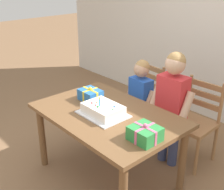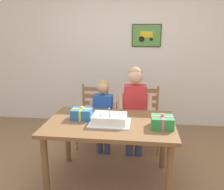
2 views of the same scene
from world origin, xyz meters
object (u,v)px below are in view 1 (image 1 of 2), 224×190
at_px(child_younger, 140,96).
at_px(dining_table, 107,122).
at_px(chair_left, 142,100).
at_px(gift_box_beside_cake, 145,134).
at_px(chair_right, 195,122).
at_px(gift_box_red_large, 90,95).
at_px(child_older, 172,99).
at_px(birthday_cake, 103,110).

bearing_deg(child_younger, dining_table, -74.07).
bearing_deg(child_younger, chair_left, 127.52).
xyz_separation_m(gift_box_beside_cake, chair_right, (-0.17, 1.01, -0.33)).
xyz_separation_m(gift_box_red_large, child_older, (0.59, 0.60, -0.03)).
distance_m(gift_box_red_large, child_older, 0.84).
xyz_separation_m(birthday_cake, gift_box_red_large, (-0.34, 0.12, 0.01)).
bearing_deg(gift_box_red_large, birthday_cake, -18.73).
xyz_separation_m(dining_table, gift_box_beside_cake, (0.56, -0.09, 0.16)).
xyz_separation_m(birthday_cake, child_younger, (-0.19, 0.72, -0.13)).
relative_size(gift_box_beside_cake, chair_right, 0.25).
height_order(gift_box_red_large, chair_left, chair_left).
relative_size(gift_box_red_large, child_older, 0.18).
bearing_deg(chair_left, child_older, -22.23).
height_order(gift_box_red_large, gift_box_beside_cake, same).
bearing_deg(birthday_cake, chair_left, 111.94).
bearing_deg(child_older, chair_left, 157.77).
xyz_separation_m(gift_box_red_large, gift_box_beside_cake, (0.89, -0.15, 0.00)).
xyz_separation_m(dining_table, birthday_cake, (0.00, -0.05, 0.15)).
relative_size(chair_left, child_older, 0.73).
xyz_separation_m(gift_box_beside_cake, child_older, (-0.31, 0.75, -0.03)).
height_order(chair_left, chair_right, same).
height_order(child_older, child_younger, child_older).
distance_m(birthday_cake, child_younger, 0.75).
distance_m(dining_table, birthday_cake, 0.15).
relative_size(gift_box_red_large, child_younger, 0.21).
relative_size(dining_table, child_older, 1.12).
bearing_deg(child_older, child_younger, 179.95).
height_order(chair_left, child_younger, child_younger).
bearing_deg(child_younger, child_older, -0.05).
relative_size(chair_right, child_younger, 0.85).
xyz_separation_m(dining_table, chair_left, (-0.39, 0.92, -0.17)).
bearing_deg(gift_box_red_large, gift_box_beside_cake, -9.59).
height_order(dining_table, gift_box_beside_cake, gift_box_beside_cake).
bearing_deg(birthday_cake, gift_box_red_large, 161.27).
height_order(dining_table, chair_left, chair_left).
distance_m(gift_box_beside_cake, child_younger, 1.07).
height_order(gift_box_beside_cake, chair_left, chair_left).
distance_m(birthday_cake, gift_box_red_large, 0.36).
bearing_deg(gift_box_beside_cake, birthday_cake, 176.38).
height_order(chair_left, child_older, child_older).
bearing_deg(chair_right, chair_left, -179.99).
distance_m(dining_table, chair_left, 1.01).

